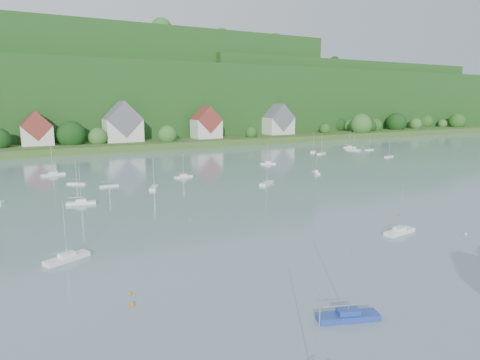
# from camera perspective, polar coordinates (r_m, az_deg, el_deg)

# --- Properties ---
(far_shore_strip) EXTENTS (600.00, 60.00, 3.00)m
(far_shore_strip) POSITION_cam_1_polar(r_m,az_deg,el_deg) (210.76, -17.34, 4.72)
(far_shore_strip) COLOR #32511E
(far_shore_strip) RESTS_ON ground
(forested_ridge) EXTENTS (620.00, 181.22, 69.89)m
(forested_ridge) POSITION_cam_1_polar(r_m,az_deg,el_deg) (277.43, -20.46, 10.26)
(forested_ridge) COLOR #164315
(forested_ridge) RESTS_ON ground
(village_building_1) EXTENTS (12.00, 9.36, 14.00)m
(village_building_1) POSITION_cam_1_polar(r_m,az_deg,el_deg) (195.35, -25.46, 5.89)
(village_building_1) COLOR silver
(village_building_1) RESTS_ON far_shore_strip
(village_building_2) EXTENTS (16.00, 11.44, 18.00)m
(village_building_2) POSITION_cam_1_polar(r_m,az_deg,el_deg) (199.52, -15.35, 7.05)
(village_building_2) COLOR silver
(village_building_2) RESTS_ON far_shore_strip
(village_building_3) EXTENTS (13.00, 10.40, 15.50)m
(village_building_3) POSITION_cam_1_polar(r_m,az_deg,el_deg) (210.77, -4.51, 7.33)
(village_building_3) COLOR silver
(village_building_3) RESTS_ON far_shore_strip
(village_building_4) EXTENTS (15.00, 10.40, 16.50)m
(village_building_4) POSITION_cam_1_polar(r_m,az_deg,el_deg) (236.29, 5.15, 7.70)
(village_building_4) COLOR silver
(village_building_4) RESTS_ON far_shore_strip
(near_sailboat_1) EXTENTS (6.35, 3.71, 8.28)m
(near_sailboat_1) POSITION_cam_1_polar(r_m,az_deg,el_deg) (45.13, 14.17, -17.10)
(near_sailboat_1) COLOR #213B97
(near_sailboat_1) RESTS_ON ground
(near_sailboat_3) EXTENTS (6.32, 2.48, 8.31)m
(near_sailboat_3) POSITION_cam_1_polar(r_m,az_deg,el_deg) (74.06, 20.50, -6.37)
(near_sailboat_3) COLOR white
(near_sailboat_3) RESTS_ON ground
(near_sailboat_6) EXTENTS (6.21, 4.09, 8.18)m
(near_sailboat_6) POSITION_cam_1_polar(r_m,az_deg,el_deg) (62.72, -22.06, -9.53)
(near_sailboat_6) COLOR white
(near_sailboat_6) RESTS_ON ground
(mooring_buoy_0) EXTENTS (0.38, 0.38, 0.38)m
(mooring_buoy_0) POSITION_cam_1_polar(r_m,az_deg,el_deg) (50.42, -14.45, -14.60)
(mooring_buoy_0) COLOR orange
(mooring_buoy_0) RESTS_ON ground
(mooring_buoy_2) EXTENTS (0.38, 0.38, 0.38)m
(mooring_buoy_2) POSITION_cam_1_polar(r_m,az_deg,el_deg) (85.43, 20.52, -4.47)
(mooring_buoy_2) COLOR orange
(mooring_buoy_2) RESTS_ON ground
(mooring_buoy_3) EXTENTS (0.38, 0.38, 0.38)m
(mooring_buoy_3) POSITION_cam_1_polar(r_m,az_deg,el_deg) (77.85, -6.67, -5.28)
(mooring_buoy_3) COLOR orange
(mooring_buoy_3) RESTS_ON ground
(mooring_buoy_4) EXTENTS (0.49, 0.49, 0.49)m
(mooring_buoy_4) POSITION_cam_1_polar(r_m,az_deg,el_deg) (77.93, 27.85, -6.45)
(mooring_buoy_4) COLOR silver
(mooring_buoy_4) RESTS_ON ground
(mooring_buoy_5) EXTENTS (0.49, 0.49, 0.49)m
(mooring_buoy_5) POSITION_cam_1_polar(r_m,az_deg,el_deg) (47.99, -14.14, -15.93)
(mooring_buoy_5) COLOR orange
(mooring_buoy_5) RESTS_ON ground
(far_sailboat_cluster) EXTENTS (189.78, 67.17, 8.71)m
(far_sailboat_cluster) POSITION_cam_1_polar(r_m,az_deg,el_deg) (132.73, -6.84, 1.47)
(far_sailboat_cluster) COLOR white
(far_sailboat_cluster) RESTS_ON ground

